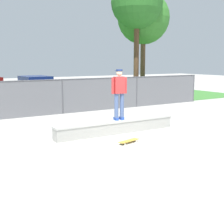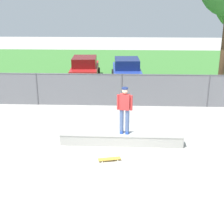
{
  "view_description": "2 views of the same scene",
  "coord_description": "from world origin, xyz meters",
  "px_view_note": "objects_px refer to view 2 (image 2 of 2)",
  "views": [
    {
      "loc": [
        -5.82,
        -7.8,
        2.62
      ],
      "look_at": [
        -0.22,
        1.41,
        0.83
      ],
      "focal_mm": 49.6,
      "sensor_mm": 36.0,
      "label": 1
    },
    {
      "loc": [
        0.19,
        -10.02,
        5.38
      ],
      "look_at": [
        -0.33,
        1.99,
        1.2
      ],
      "focal_mm": 51.88,
      "sensor_mm": 36.0,
      "label": 2
    }
  ],
  "objects_px": {
    "car_red": "(85,69)",
    "car_blue": "(127,70)",
    "skateboarder": "(125,108)",
    "concrete_ledge": "(121,139)",
    "skateboard": "(109,159)"
  },
  "relations": [
    {
      "from": "skateboarder",
      "to": "skateboard",
      "type": "height_order",
      "value": "skateboarder"
    },
    {
      "from": "concrete_ledge",
      "to": "skateboarder",
      "type": "height_order",
      "value": "skateboarder"
    },
    {
      "from": "skateboard",
      "to": "car_red",
      "type": "distance_m",
      "value": 12.26
    },
    {
      "from": "skateboard",
      "to": "car_blue",
      "type": "xyz_separation_m",
      "value": [
        0.59,
        11.53,
        0.77
      ]
    },
    {
      "from": "skateboard",
      "to": "car_blue",
      "type": "height_order",
      "value": "car_blue"
    },
    {
      "from": "skateboarder",
      "to": "car_red",
      "type": "height_order",
      "value": "skateboarder"
    },
    {
      "from": "concrete_ledge",
      "to": "skateboarder",
      "type": "distance_m",
      "value": 1.27
    },
    {
      "from": "concrete_ledge",
      "to": "car_red",
      "type": "distance_m",
      "value": 11.01
    },
    {
      "from": "car_red",
      "to": "car_blue",
      "type": "distance_m",
      "value": 2.96
    },
    {
      "from": "skateboarder",
      "to": "concrete_ledge",
      "type": "bearing_deg",
      "value": -178.1
    },
    {
      "from": "car_red",
      "to": "concrete_ledge",
      "type": "bearing_deg",
      "value": -75.64
    },
    {
      "from": "skateboarder",
      "to": "car_red",
      "type": "distance_m",
      "value": 11.04
    },
    {
      "from": "skateboarder",
      "to": "skateboard",
      "type": "xyz_separation_m",
      "value": [
        -0.51,
        -1.37,
        -1.44
      ]
    },
    {
      "from": "skateboarder",
      "to": "car_red",
      "type": "bearing_deg",
      "value": 104.92
    },
    {
      "from": "concrete_ledge",
      "to": "skateboard",
      "type": "relative_size",
      "value": 5.82
    }
  ]
}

